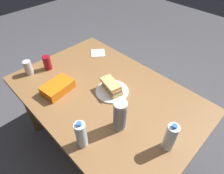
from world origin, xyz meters
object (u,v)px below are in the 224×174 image
paper_plate (112,91)px  plastic_cup_stack (120,115)px  water_bottle_tall (170,137)px  water_bottle_spare (81,134)px  soda_can_red (47,63)px  chip_bag (58,87)px  sandwich (112,87)px  dining_table (105,101)px  soda_can_silver (28,68)px

paper_plate → plastic_cup_stack: (-0.26, 0.19, 0.10)m
water_bottle_tall → water_bottle_spare: size_ratio=1.05×
paper_plate → soda_can_red: soda_can_red is taller
chip_bag → plastic_cup_stack: size_ratio=1.04×
soda_can_red → chip_bag: size_ratio=0.53×
sandwich → chip_bag: bearing=44.1°
dining_table → plastic_cup_stack: (-0.29, 0.14, 0.20)m
chip_bag → water_bottle_tall: 0.87m
sandwich → water_bottle_spare: bearing=114.3°
chip_bag → soda_can_silver: bearing=90.8°
soda_can_red → plastic_cup_stack: bearing=-179.6°
plastic_cup_stack → water_bottle_spare: size_ratio=1.10×
chip_bag → plastic_cup_stack: bearing=-87.7°
dining_table → water_bottle_spare: 0.48m
sandwich → soda_can_red: soda_can_red is taller
water_bottle_spare → soda_can_silver: size_ratio=1.65×
paper_plate → plastic_cup_stack: 0.33m
water_bottle_tall → dining_table: bearing=-4.3°
paper_plate → water_bottle_spare: 0.48m
paper_plate → soda_can_red: 0.63m
paper_plate → soda_can_silver: (0.65, 0.34, 0.05)m
sandwich → chip_bag: sandwich is taller
plastic_cup_stack → soda_can_silver: plastic_cup_stack is taller
paper_plate → water_bottle_spare: (-0.19, 0.43, 0.09)m
sandwich → soda_can_red: 0.62m
soda_can_silver → soda_can_red: bearing=-108.8°
sandwich → water_bottle_tall: bearing=170.7°
soda_can_silver → sandwich: bearing=-152.3°
soda_can_red → plastic_cup_stack: (-0.86, -0.01, 0.05)m
paper_plate → soda_can_silver: size_ratio=2.07×
water_bottle_tall → soda_can_silver: bearing=11.6°
water_bottle_spare → plastic_cup_stack: bearing=-105.4°
sandwich → plastic_cup_stack: (-0.26, 0.18, 0.06)m
paper_plate → chip_bag: 0.41m
soda_can_red → sandwich: bearing=-162.3°
chip_bag → water_bottle_spare: (-0.49, 0.15, 0.06)m
soda_can_red → water_bottle_spare: 0.82m
chip_bag → soda_can_silver: soda_can_silver is taller
soda_can_red → dining_table: bearing=-165.7°
plastic_cup_stack → chip_bag: bearing=10.2°
soda_can_red → water_bottle_tall: water_bottle_tall is taller
water_bottle_spare → water_bottle_tall: bearing=-136.9°
dining_table → paper_plate: 0.11m
paper_plate → sandwich: size_ratio=1.27×
soda_can_silver → chip_bag: bearing=-171.3°
paper_plate → sandwich: sandwich is taller
soda_can_red → chip_bag: bearing=162.6°
soda_can_red → water_bottle_spare: water_bottle_spare is taller
paper_plate → chip_bag: chip_bag is taller
chip_bag → dining_table: bearing=-56.0°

